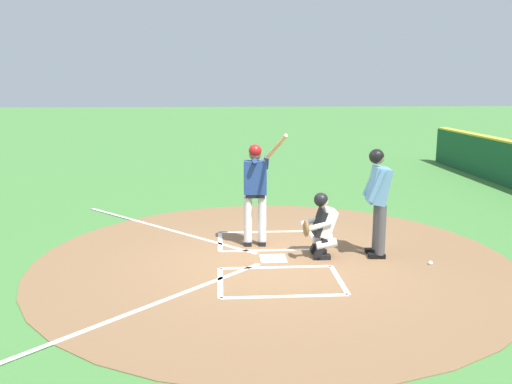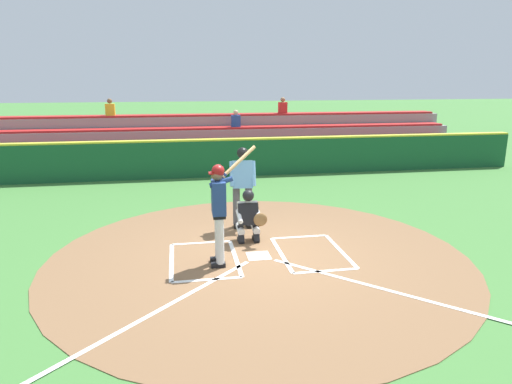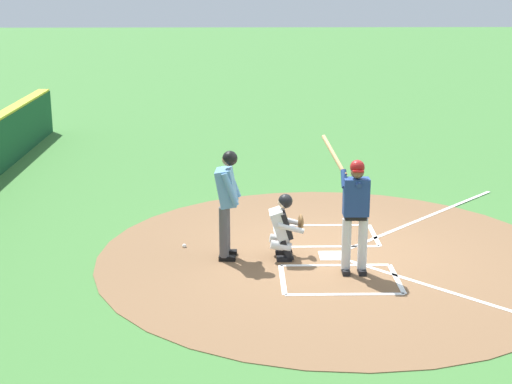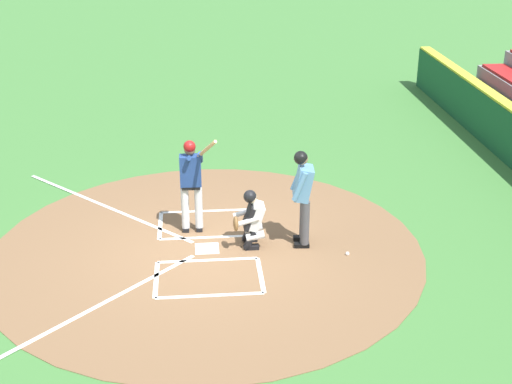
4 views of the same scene
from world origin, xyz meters
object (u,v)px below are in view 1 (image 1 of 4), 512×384
(baseball, at_px, (430,263))
(batter, at_px, (256,187))
(plate_umpire, at_px, (378,195))
(catcher, at_px, (321,224))

(baseball, bearing_deg, batter, 66.16)
(plate_umpire, xyz_separation_m, baseball, (-0.52, -0.77, -1.04))
(catcher, relative_size, plate_umpire, 0.61)
(catcher, xyz_separation_m, baseball, (-0.53, -1.72, -0.55))
(catcher, distance_m, baseball, 1.89)
(batter, bearing_deg, baseball, -113.84)
(batter, distance_m, plate_umpire, 2.15)
(batter, xyz_separation_m, plate_umpire, (-0.71, -2.03, -0.02))
(batter, distance_m, catcher, 1.38)
(catcher, relative_size, baseball, 15.27)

